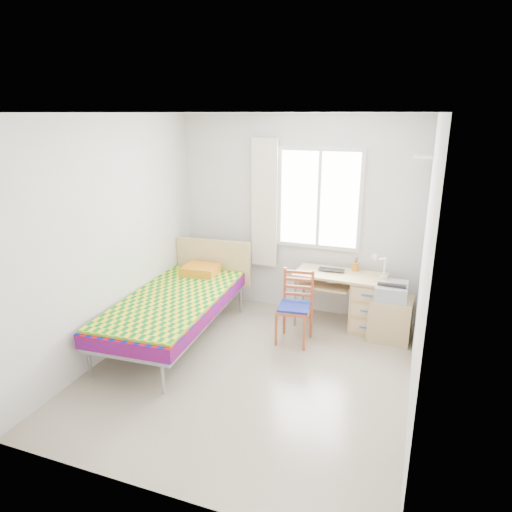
{
  "coord_description": "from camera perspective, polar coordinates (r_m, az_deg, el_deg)",
  "views": [
    {
      "loc": [
        1.51,
        -3.96,
        2.6
      ],
      "look_at": [
        -0.13,
        0.55,
        1.09
      ],
      "focal_mm": 32.0,
      "sensor_mm": 36.0,
      "label": 1
    }
  ],
  "objects": [
    {
      "name": "book",
      "position": [
        5.81,
        8.75,
        -2.98
      ],
      "size": [
        0.21,
        0.24,
        0.02
      ],
      "primitive_type": "imported",
      "rotation": [
        0.0,
        0.0,
        0.33
      ],
      "color": "gray",
      "rests_on": "desk"
    },
    {
      "name": "wall_back",
      "position": [
        6.04,
        5.07,
        4.97
      ],
      "size": [
        3.2,
        0.0,
        3.2
      ],
      "primitive_type": "plane",
      "rotation": [
        1.57,
        0.0,
        0.0
      ],
      "color": "silver",
      "rests_on": "ground"
    },
    {
      "name": "window",
      "position": [
        5.91,
        7.91,
        7.05
      ],
      "size": [
        1.1,
        0.04,
        1.3
      ],
      "color": "white",
      "rests_on": "wall_back"
    },
    {
      "name": "task_lamp",
      "position": [
        5.54,
        15.13,
        -0.9
      ],
      "size": [
        0.21,
        0.3,
        0.35
      ],
      "rotation": [
        0.0,
        0.0,
        0.09
      ],
      "color": "white",
      "rests_on": "desk"
    },
    {
      "name": "ceiling",
      "position": [
        4.24,
        -0.94,
        17.47
      ],
      "size": [
        3.5,
        3.5,
        0.0
      ],
      "primitive_type": "plane",
      "rotation": [
        3.14,
        0.0,
        0.0
      ],
      "color": "white",
      "rests_on": "wall_back"
    },
    {
      "name": "desk",
      "position": [
        5.83,
        13.17,
        -5.41
      ],
      "size": [
        1.13,
        0.56,
        0.69
      ],
      "rotation": [
        0.0,
        0.0,
        -0.04
      ],
      "color": "tan",
      "rests_on": "floor"
    },
    {
      "name": "floating_shelf",
      "position": [
        5.38,
        20.13,
        11.63
      ],
      "size": [
        0.2,
        0.32,
        0.03
      ],
      "primitive_type": "cube",
      "color": "white",
      "rests_on": "wall_right"
    },
    {
      "name": "printer",
      "position": [
        5.59,
        16.6,
        -4.13
      ],
      "size": [
        0.36,
        0.42,
        0.18
      ],
      "rotation": [
        0.0,
        0.0,
        0.0
      ],
      "color": "gray",
      "rests_on": "cabinet"
    },
    {
      "name": "chair",
      "position": [
        5.37,
        5.05,
        -5.78
      ],
      "size": [
        0.41,
        0.41,
        0.86
      ],
      "rotation": [
        0.0,
        0.0,
        0.12
      ],
      "color": "#A23E1F",
      "rests_on": "floor"
    },
    {
      "name": "cabinet",
      "position": [
        5.72,
        16.45,
        -7.45
      ],
      "size": [
        0.5,
        0.45,
        0.52
      ],
      "rotation": [
        0.0,
        0.0,
        -0.05
      ],
      "color": "tan",
      "rests_on": "floor"
    },
    {
      "name": "bed",
      "position": [
        5.49,
        -9.78,
        -5.63
      ],
      "size": [
        1.15,
        2.28,
        0.97
      ],
      "rotation": [
        0.0,
        0.0,
        0.05
      ],
      "color": "gray",
      "rests_on": "floor"
    },
    {
      "name": "laptop",
      "position": [
        5.78,
        9.32,
        -1.9
      ],
      "size": [
        0.32,
        0.21,
        0.03
      ],
      "primitive_type": "imported",
      "rotation": [
        0.0,
        0.0,
        0.0
      ],
      "color": "black",
      "rests_on": "desk"
    },
    {
      "name": "wall_right",
      "position": [
        4.17,
        20.2,
        -1.82
      ],
      "size": [
        0.0,
        3.5,
        3.5
      ],
      "primitive_type": "plane",
      "rotation": [
        1.57,
        0.0,
        -1.57
      ],
      "color": "silver",
      "rests_on": "ground"
    },
    {
      "name": "curtain",
      "position": [
        6.07,
        1.08,
        6.53
      ],
      "size": [
        0.35,
        0.05,
        1.7
      ],
      "primitive_type": "cube",
      "color": "white",
      "rests_on": "wall_back"
    },
    {
      "name": "floor",
      "position": [
        4.97,
        -0.79,
        -14.08
      ],
      "size": [
        3.5,
        3.5,
        0.0
      ],
      "primitive_type": "plane",
      "color": "#BCAD93",
      "rests_on": "ground"
    },
    {
      "name": "pen_cup",
      "position": [
        5.88,
        12.34,
        -1.34
      ],
      "size": [
        0.08,
        0.08,
        0.1
      ],
      "primitive_type": "cylinder",
      "rotation": [
        0.0,
        0.0,
        0.03
      ],
      "color": "orange",
      "rests_on": "desk"
    },
    {
      "name": "wall_left",
      "position": [
        5.2,
        -17.59,
        2.15
      ],
      "size": [
        0.0,
        3.5,
        3.5
      ],
      "primitive_type": "plane",
      "rotation": [
        1.57,
        0.0,
        1.57
      ],
      "color": "silver",
      "rests_on": "ground"
    }
  ]
}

